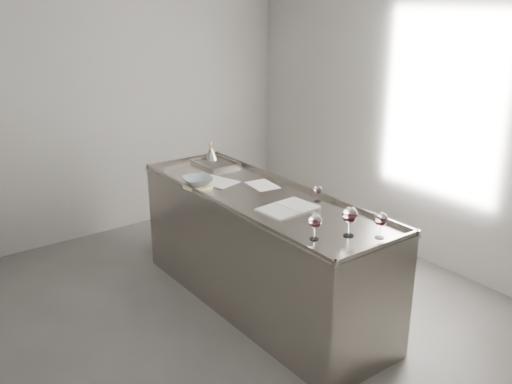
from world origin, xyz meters
TOP-DOWN VIEW (x-y plane):
  - room_shell at (0.00, 0.00)m, footprint 4.54×5.04m
  - counter at (0.50, 0.30)m, footprint 0.77×2.42m
  - wine_glass_left at (0.28, -0.55)m, footprint 0.09×0.09m
  - wine_glass_middle at (0.49, -0.64)m, footprint 0.10×0.10m
  - wine_glass_right at (0.63, -0.78)m, footprint 0.09×0.09m
  - wine_glass_small at (0.77, -0.05)m, footprint 0.06×0.06m
  - notebook at (0.49, -0.04)m, footprint 0.42×0.31m
  - loose_paper_top at (0.66, 0.50)m, footprint 0.23×0.30m
  - loose_paper_under at (0.41, 0.79)m, footprint 0.32×0.39m
  - trivet at (0.23, 0.78)m, footprint 0.31×0.31m
  - ceramic_bowl at (0.23, 0.78)m, footprint 0.27×0.27m
  - wine_funnel at (0.73, 1.38)m, footprint 0.13×0.13m

SIDE VIEW (x-z plane):
  - counter at x=0.50m, z-range -0.01..0.96m
  - loose_paper_top at x=0.66m, z-range 0.94..0.94m
  - loose_paper_under at x=0.41m, z-range 0.94..0.95m
  - notebook at x=0.49m, z-range 0.94..0.95m
  - trivet at x=0.23m, z-range 0.94..0.96m
  - ceramic_bowl at x=0.23m, z-range 0.96..1.02m
  - wine_funnel at x=0.73m, z-range 0.90..1.09m
  - wine_glass_small at x=0.77m, z-range 0.97..1.09m
  - wine_glass_left at x=0.28m, z-range 0.98..1.15m
  - wine_glass_right at x=0.63m, z-range 0.98..1.15m
  - wine_glass_middle at x=0.49m, z-range 0.98..1.18m
  - room_shell at x=0.00m, z-range -0.02..2.82m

